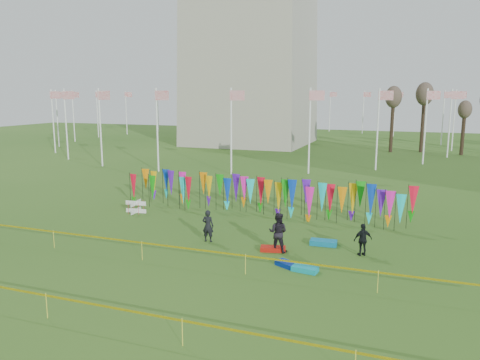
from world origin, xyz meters
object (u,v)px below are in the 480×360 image
(kite_bag_blue, at_px, (287,264))
(kite_bag_red, at_px, (273,249))
(box_kite, at_px, (136,207))
(person_mid, at_px, (278,232))
(person_right, at_px, (363,240))
(person_left, at_px, (208,226))
(kite_bag_turquoise, at_px, (305,269))
(kite_bag_teal, at_px, (323,243))

(kite_bag_blue, relative_size, kite_bag_red, 0.84)
(box_kite, height_order, person_mid, person_mid)
(box_kite, xyz_separation_m, person_right, (14.31, -3.16, 0.37))
(person_left, relative_size, kite_bag_blue, 1.65)
(kite_bag_turquoise, bearing_deg, kite_bag_blue, 161.45)
(person_left, relative_size, kite_bag_turquoise, 1.53)
(person_left, distance_m, kite_bag_turquoise, 6.06)
(person_mid, relative_size, person_right, 1.25)
(person_right, bearing_deg, box_kite, -43.80)
(person_mid, bearing_deg, kite_bag_blue, 117.50)
(person_mid, bearing_deg, person_right, -167.68)
(person_left, xyz_separation_m, kite_bag_red, (3.54, -0.26, -0.72))
(box_kite, relative_size, kite_bag_turquoise, 0.73)
(person_left, distance_m, kite_bag_teal, 5.89)
(kite_bag_blue, bearing_deg, person_left, 156.57)
(kite_bag_turquoise, bearing_deg, kite_bag_red, 134.38)
(person_mid, height_order, kite_bag_red, person_mid)
(person_right, height_order, kite_bag_teal, person_right)
(person_left, xyz_separation_m, kite_bag_turquoise, (5.55, -2.32, -0.72))
(box_kite, distance_m, kite_bag_blue, 12.74)
(box_kite, relative_size, kite_bag_blue, 0.79)
(person_right, bearing_deg, person_left, -27.06)
(box_kite, distance_m, kite_bag_teal, 12.54)
(kite_bag_teal, bearing_deg, kite_bag_red, -140.46)
(kite_bag_blue, height_order, kite_bag_teal, kite_bag_teal)
(kite_bag_red, height_order, kite_bag_teal, kite_bag_teal)
(person_left, bearing_deg, kite_bag_red, 173.44)
(kite_bag_turquoise, height_order, kite_bag_blue, kite_bag_turquoise)
(box_kite, bearing_deg, person_left, -29.22)
(person_left, bearing_deg, kite_bag_teal, -167.61)
(person_right, distance_m, kite_bag_blue, 3.99)
(box_kite, xyz_separation_m, kite_bag_blue, (11.36, -5.76, -0.29))
(person_mid, relative_size, kite_bag_turquoise, 1.76)
(kite_bag_blue, height_order, kite_bag_red, kite_bag_red)
(kite_bag_turquoise, distance_m, kite_bag_red, 2.88)
(person_right, xyz_separation_m, kite_bag_turquoise, (-2.09, -2.89, -0.66))
(person_left, bearing_deg, person_right, -178.00)
(person_right, bearing_deg, kite_bag_red, -19.81)
(box_kite, xyz_separation_m, person_left, (6.68, -3.73, 0.43))
(person_left, height_order, person_mid, person_mid)
(box_kite, distance_m, person_mid, 11.20)
(person_right, distance_m, kite_bag_turquoise, 3.63)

